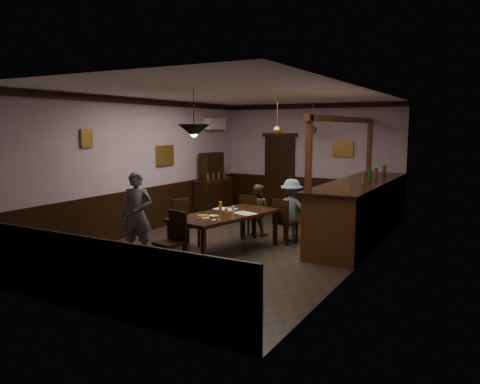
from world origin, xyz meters
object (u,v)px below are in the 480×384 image
Objects in this scene: dining_table at (226,217)px; chair_far_left at (250,214)px; person_seated_right at (292,210)px; sideboard at (213,190)px; chair_far_right at (284,219)px; chair_side at (184,221)px; bar_counter at (361,208)px; person_seated_left at (257,210)px; person_standing at (137,215)px; chair_near at (173,238)px; soda_can at (226,211)px; pendant_brass_mid at (277,130)px; pendant_iron at (194,131)px; coffee_cup at (217,218)px; pendant_brass_far at (313,130)px.

chair_far_left is at bearing 97.79° from dining_table.
sideboard is at bearing -33.87° from person_seated_right.
chair_side reaches higher than chair_far_right.
person_seated_left is at bearing -159.75° from bar_counter.
person_standing reaches higher than chair_side.
person_seated_right reaches higher than chair_side.
sideboard reaches higher than chair_near.
soda_can is 0.07× the size of sideboard.
person_standing reaches higher than chair_near.
person_seated_left reaches higher than chair_far_left.
pendant_brass_mid is (0.30, 3.49, 1.77)m from chair_near.
pendant_iron is at bearing 90.85° from chair_near.
soda_can is (1.33, 0.96, 0.03)m from person_standing.
chair_far_left reaches higher than coffee_cup.
person_seated_left is (0.80, 1.62, 0.04)m from chair_side.
dining_table is 2.47× the size of chair_side.
pendant_brass_far is at bearing 17.59° from sideboard.
chair_far_right is at bearing 81.03° from chair_near.
person_seated_right is 1.52m from bar_counter.
dining_table is 2.53× the size of chair_far_left.
dining_table is 2.55× the size of chair_far_right.
chair_near is 12.10× the size of coffee_cup.
bar_counter is 5.73× the size of pendant_iron.
chair_far_right is 0.94m from person_seated_left.
pendant_brass_mid is (0.04, 2.19, 1.61)m from dining_table.
pendant_brass_mid is (0.99, 2.20, 1.78)m from chair_side.
soda_can is 0.03× the size of bar_counter.
person_seated_left is at bearing 110.18° from coffee_cup.
chair_near is 0.57× the size of sideboard.
person_seated_left is at bearing -11.28° from chair_side.
dining_table is 2.90× the size of pendant_brass_far.
coffee_cup is at bearing -86.50° from pendant_brass_mid.
pendant_iron reaches higher than chair_far_left.
bar_counter is (3.21, 3.40, -0.13)m from person_standing.
sideboard is 2.09× the size of pendant_brass_far.
dining_table is 1.50× the size of person_standing.
pendant_brass_far reaches higher than coffee_cup.
person_seated_right is at bearing -87.04° from chair_far_right.
chair_far_right is at bearing -136.09° from bar_counter.
chair_far_left is 1.15× the size of pendant_brass_far.
chair_near is 4.87m from sideboard.
person_seated_right reaches higher than person_seated_left.
sideboard is (-1.32, 3.15, 0.16)m from chair_side.
soda_can is (0.24, -1.40, 0.30)m from chair_far_left.
chair_far_right is at bearing -58.19° from pendant_brass_mid.
chair_far_left is at bearing 4.04° from chair_far_right.
chair_far_left is 2.63m from chair_near.
sideboard is at bearing 126.00° from soda_can.
pendant_iron is (0.80, -0.77, 1.78)m from chair_side.
dining_table is at bearing 95.55° from person_seated_left.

